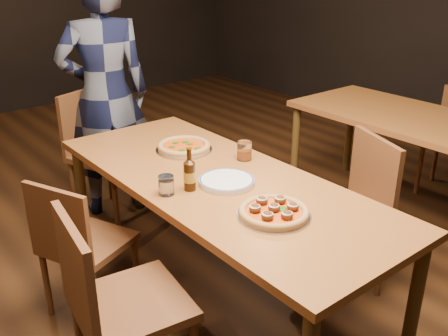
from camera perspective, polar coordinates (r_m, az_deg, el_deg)
ground at (r=2.88m, az=-0.65°, el=-14.88°), size 9.00×9.00×0.00m
table_main at (r=2.52m, az=-0.71°, el=-2.62°), size 0.80×2.00×0.75m
table_right at (r=3.65m, az=22.95°, el=3.80°), size 0.80×2.00×0.75m
chair_main_nw at (r=2.14m, az=-10.53°, el=-14.90°), size 0.49×0.49×0.93m
chair_main_sw at (r=2.70m, az=-15.25°, el=-8.08°), size 0.50×0.50×0.82m
chair_main_e at (r=2.84m, az=12.95°, el=-4.97°), size 0.56×0.56×0.92m
chair_end at (r=3.62m, az=-12.95°, el=1.55°), size 0.58×0.58×0.96m
pizza_meatball at (r=2.13m, az=5.72°, el=-4.97°), size 0.32×0.32×0.06m
pizza_margherita at (r=2.85m, az=-4.60°, el=2.45°), size 0.32×0.32×0.04m
plate_stack at (r=2.42m, az=0.31°, el=-1.54°), size 0.27×0.27×0.03m
beer_bottle at (r=2.34m, az=-3.95°, el=-0.85°), size 0.06×0.06×0.21m
water_glass at (r=2.32m, az=-6.62°, el=-1.96°), size 0.07×0.07×0.09m
amber_glass at (r=2.70m, az=2.34°, el=1.99°), size 0.08×0.08×0.10m
diner at (r=3.60m, az=-13.42°, el=8.02°), size 0.73×0.58×1.74m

